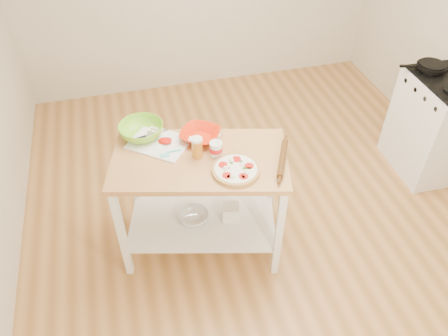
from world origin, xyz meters
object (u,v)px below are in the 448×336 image
green_bowl (141,130)px  rolling_pin (283,159)px  beer_pint (197,147)px  shelf_glass_bowl (194,217)px  cutting_board (160,142)px  orange_bowl (200,135)px  gas_stove (437,125)px  yogurt_tub (216,149)px  shelf_bin (231,212)px  skillet (431,66)px  knife (146,137)px  spatula (170,153)px  pizza (236,170)px  prep_island (201,185)px

green_bowl → rolling_pin: size_ratio=0.84×
beer_pint → shelf_glass_bowl: 0.68m
cutting_board → shelf_glass_bowl: bearing=-11.3°
orange_bowl → gas_stove: bearing=4.7°
yogurt_tub → shelf_bin: 0.64m
gas_stove → skillet: 0.55m
gas_stove → shelf_glass_bowl: size_ratio=4.83×
knife → rolling_pin: size_ratio=0.72×
green_bowl → beer_pint: 0.47m
knife → shelf_glass_bowl: (0.26, -0.28, -0.62)m
spatula → knife: knife is taller
knife → beer_pint: size_ratio=1.75×
knife → pizza: bearing=-55.7°
skillet → knife: bearing=-158.3°
shelf_bin → gas_stove: bearing=11.2°
pizza → spatula: bearing=144.3°
skillet → orange_bowl: bearing=-154.4°
orange_bowl → green_bowl: bearing=160.5°
spatula → shelf_bin: 0.73m
skillet → pizza: size_ratio=1.24×
rolling_pin → shelf_glass_bowl: size_ratio=1.61×
green_bowl → rolling_pin: bearing=-30.6°
green_bowl → yogurt_tub: (0.46, -0.34, 0.00)m
prep_island → pizza: (0.20, -0.19, 0.27)m
cutting_board → green_bowl: (-0.11, 0.11, 0.04)m
beer_pint → yogurt_tub: 0.13m
pizza → green_bowl: 0.76m
beer_pint → shelf_bin: 0.69m
prep_island → orange_bowl: 0.35m
beer_pint → yogurt_tub: bearing=-7.9°
cutting_board → knife: bearing=177.3°
yogurt_tub → rolling_pin: yogurt_tub is taller
spatula → skillet: bearing=10.3°
pizza → cutting_board: (-0.43, 0.42, -0.01)m
skillet → green_bowl: bearing=-159.2°
orange_bowl → yogurt_tub: yogurt_tub is taller
knife → yogurt_tub: yogurt_tub is taller
prep_island → gas_stove: gas_stove is taller
skillet → spatula: 2.40m
yogurt_tub → shelf_bin: (0.10, -0.02, -0.63)m
spatula → orange_bowl: (0.24, 0.12, 0.02)m
spatula → shelf_glass_bowl: bearing=-26.9°
cutting_board → rolling_pin: rolling_pin is taller
knife → orange_bowl: (0.37, -0.10, 0.02)m
skillet → rolling_pin: size_ratio=1.06×
beer_pint → rolling_pin: beer_pint is taller
cutting_board → orange_bowl: (0.29, -0.03, 0.03)m
knife → shelf_bin: size_ratio=2.15×
gas_stove → beer_pint: (-2.28, -0.36, 0.50)m
spatula → rolling_pin: (0.72, -0.26, 0.01)m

